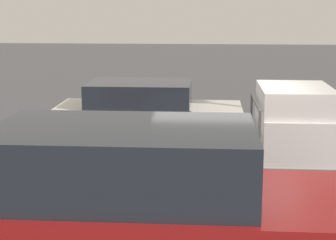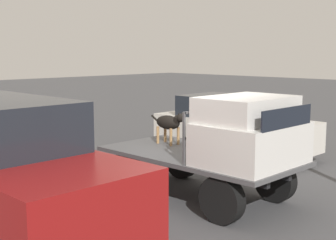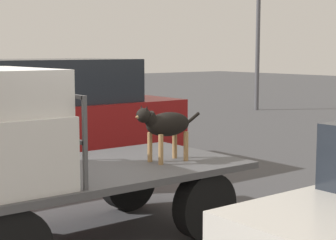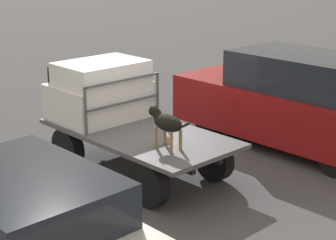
{
  "view_description": "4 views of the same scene",
  "coord_description": "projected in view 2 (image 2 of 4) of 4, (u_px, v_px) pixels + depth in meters",
  "views": [
    {
      "loc": [
        -0.36,
        -9.56,
        3.43
      ],
      "look_at": [
        -1.09,
        0.26,
        1.39
      ],
      "focal_mm": 60.0,
      "sensor_mm": 36.0,
      "label": 1
    },
    {
      "loc": [
        5.82,
        -6.73,
        2.82
      ],
      "look_at": [
        -1.09,
        0.26,
        1.39
      ],
      "focal_mm": 50.0,
      "sensor_mm": 36.0,
      "label": 2
    },
    {
      "loc": [
        3.12,
        5.64,
        2.23
      ],
      "look_at": [
        -1.09,
        0.26,
        1.39
      ],
      "focal_mm": 60.0,
      "sensor_mm": 36.0,
      "label": 3
    },
    {
      "loc": [
        -7.76,
        6.58,
        4.24
      ],
      "look_at": [
        -1.09,
        0.26,
        1.39
      ],
      "focal_mm": 60.0,
      "sensor_mm": 36.0,
      "label": 4
    }
  ],
  "objects": [
    {
      "name": "truck_cab",
      "position": [
        250.0,
        132.0,
        8.16
      ],
      "size": [
        1.41,
        1.83,
        1.18
      ],
      "color": "silver",
      "rests_on": "flatbed_truck"
    },
    {
      "name": "dog",
      "position": [
        170.0,
        123.0,
        9.9
      ],
      "size": [
        1.0,
        0.3,
        0.73
      ],
      "rotation": [
        0.0,
        0.0,
        -0.25
      ],
      "color": "#9E7547",
      "rests_on": "flatbed_truck"
    },
    {
      "name": "parked_sedan",
      "position": [
        233.0,
        126.0,
        12.86
      ],
      "size": [
        4.41,
        1.9,
        1.62
      ],
      "rotation": [
        0.0,
        0.0,
        -0.07
      ],
      "color": "black",
      "rests_on": "ground"
    },
    {
      "name": "flatbed_truck",
      "position": [
        199.0,
        166.0,
        9.1
      ],
      "size": [
        3.92,
        1.95,
        0.87
      ],
      "color": "black",
      "rests_on": "ground"
    },
    {
      "name": "truck_headboard",
      "position": [
        217.0,
        125.0,
        8.67
      ],
      "size": [
        0.04,
        1.83,
        0.93
      ],
      "color": "#4C4C4F",
      "rests_on": "flatbed_truck"
    },
    {
      "name": "ground_plane",
      "position": [
        198.0,
        197.0,
        9.19
      ],
      "size": [
        80.0,
        80.0,
        0.0
      ],
      "primitive_type": "plane",
      "color": "#474749"
    }
  ]
}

